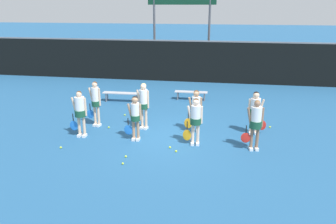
{
  "coord_description": "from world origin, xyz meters",
  "views": [
    {
      "loc": [
        1.82,
        -10.96,
        4.58
      ],
      "look_at": [
        -0.0,
        -0.02,
        0.91
      ],
      "focal_mm": 35.0,
      "sensor_mm": 36.0,
      "label": 1
    }
  ],
  "objects_px": {
    "player_5": "(143,102)",
    "tennis_ball_0": "(126,156)",
    "player_4": "(96,100)",
    "tennis_ball_5": "(170,147)",
    "tennis_ball_1": "(270,127)",
    "tennis_ball_8": "(76,116)",
    "tennis_ball_3": "(198,126)",
    "player_1": "(135,114)",
    "player_7": "(255,109)",
    "bench_courtside": "(122,94)",
    "tennis_ball_7": "(109,127)",
    "tennis_ball_10": "(123,163)",
    "bench_far": "(191,93)",
    "scoreboard": "(182,1)",
    "player_3": "(256,121)",
    "player_0": "(80,110)",
    "tennis_ball_6": "(176,151)",
    "tennis_ball_2": "(95,118)",
    "tennis_ball_4": "(61,147)",
    "player_6": "(196,108)",
    "tennis_ball_11": "(245,139)",
    "player_2": "(196,118)",
    "tennis_ball_9": "(125,115)"
  },
  "relations": [
    {
      "from": "player_1",
      "to": "tennis_ball_9",
      "type": "height_order",
      "value": "player_1"
    },
    {
      "from": "player_6",
      "to": "tennis_ball_2",
      "type": "bearing_deg",
      "value": 166.27
    },
    {
      "from": "bench_courtside",
      "to": "tennis_ball_3",
      "type": "height_order",
      "value": "bench_courtside"
    },
    {
      "from": "tennis_ball_9",
      "to": "tennis_ball_5",
      "type": "bearing_deg",
      "value": -50.63
    },
    {
      "from": "player_5",
      "to": "tennis_ball_11",
      "type": "xyz_separation_m",
      "value": [
        3.79,
        -0.52,
        -1.03
      ]
    },
    {
      "from": "bench_courtside",
      "to": "tennis_ball_5",
      "type": "xyz_separation_m",
      "value": [
        3.2,
        -5.03,
        -0.36
      ]
    },
    {
      "from": "scoreboard",
      "to": "player_4",
      "type": "height_order",
      "value": "scoreboard"
    },
    {
      "from": "tennis_ball_10",
      "to": "player_4",
      "type": "bearing_deg",
      "value": 123.11
    },
    {
      "from": "player_4",
      "to": "tennis_ball_10",
      "type": "bearing_deg",
      "value": -48.98
    },
    {
      "from": "player_6",
      "to": "player_7",
      "type": "relative_size",
      "value": 1.0
    },
    {
      "from": "tennis_ball_3",
      "to": "tennis_ball_4",
      "type": "bearing_deg",
      "value": -147.2
    },
    {
      "from": "tennis_ball_3",
      "to": "tennis_ball_0",
      "type": "bearing_deg",
      "value": -123.13
    },
    {
      "from": "scoreboard",
      "to": "bench_courtside",
      "type": "height_order",
      "value": "scoreboard"
    },
    {
      "from": "tennis_ball_10",
      "to": "tennis_ball_9",
      "type": "bearing_deg",
      "value": 105.88
    },
    {
      "from": "player_0",
      "to": "tennis_ball_8",
      "type": "bearing_deg",
      "value": 120.73
    },
    {
      "from": "player_1",
      "to": "tennis_ball_1",
      "type": "height_order",
      "value": "player_1"
    },
    {
      "from": "tennis_ball_0",
      "to": "player_3",
      "type": "bearing_deg",
      "value": 17.58
    },
    {
      "from": "tennis_ball_7",
      "to": "tennis_ball_10",
      "type": "relative_size",
      "value": 1.05
    },
    {
      "from": "scoreboard",
      "to": "player_3",
      "type": "height_order",
      "value": "scoreboard"
    },
    {
      "from": "player_1",
      "to": "tennis_ball_2",
      "type": "xyz_separation_m",
      "value": [
        -2.27,
        1.92,
        -0.92
      ]
    },
    {
      "from": "tennis_ball_0",
      "to": "player_0",
      "type": "bearing_deg",
      "value": 145.5
    },
    {
      "from": "scoreboard",
      "to": "bench_far",
      "type": "relative_size",
      "value": 3.68
    },
    {
      "from": "tennis_ball_2",
      "to": "bench_far",
      "type": "bearing_deg",
      "value": 43.48
    },
    {
      "from": "player_5",
      "to": "tennis_ball_0",
      "type": "relative_size",
      "value": 26.59
    },
    {
      "from": "tennis_ball_3",
      "to": "tennis_ball_1",
      "type": "bearing_deg",
      "value": 6.74
    },
    {
      "from": "bench_far",
      "to": "tennis_ball_5",
      "type": "relative_size",
      "value": 23.77
    },
    {
      "from": "tennis_ball_5",
      "to": "bench_courtside",
      "type": "bearing_deg",
      "value": 122.44
    },
    {
      "from": "tennis_ball_0",
      "to": "tennis_ball_11",
      "type": "height_order",
      "value": "tennis_ball_11"
    },
    {
      "from": "player_6",
      "to": "player_0",
      "type": "bearing_deg",
      "value": -167.47
    },
    {
      "from": "tennis_ball_1",
      "to": "tennis_ball_8",
      "type": "bearing_deg",
      "value": -179.85
    },
    {
      "from": "player_7",
      "to": "tennis_ball_6",
      "type": "relative_size",
      "value": 23.11
    },
    {
      "from": "player_1",
      "to": "player_7",
      "type": "height_order",
      "value": "player_1"
    },
    {
      "from": "player_1",
      "to": "player_6",
      "type": "relative_size",
      "value": 1.01
    },
    {
      "from": "scoreboard",
      "to": "tennis_ball_4",
      "type": "distance_m",
      "value": 13.0
    },
    {
      "from": "tennis_ball_4",
      "to": "bench_far",
      "type": "bearing_deg",
      "value": 60.52
    },
    {
      "from": "tennis_ball_11",
      "to": "bench_far",
      "type": "bearing_deg",
      "value": 116.45
    },
    {
      "from": "scoreboard",
      "to": "tennis_ball_2",
      "type": "bearing_deg",
      "value": -105.83
    },
    {
      "from": "player_2",
      "to": "tennis_ball_7",
      "type": "bearing_deg",
      "value": 161.25
    },
    {
      "from": "scoreboard",
      "to": "bench_far",
      "type": "distance_m",
      "value": 6.98
    },
    {
      "from": "bench_far",
      "to": "player_0",
      "type": "bearing_deg",
      "value": -122.5
    },
    {
      "from": "player_0",
      "to": "tennis_ball_11",
      "type": "xyz_separation_m",
      "value": [
        5.83,
        0.62,
        -0.97
      ]
    },
    {
      "from": "tennis_ball_5",
      "to": "tennis_ball_9",
      "type": "height_order",
      "value": "same"
    },
    {
      "from": "bench_far",
      "to": "tennis_ball_8",
      "type": "distance_m",
      "value": 5.72
    },
    {
      "from": "tennis_ball_4",
      "to": "tennis_ball_10",
      "type": "distance_m",
      "value": 2.5
    },
    {
      "from": "player_3",
      "to": "player_7",
      "type": "bearing_deg",
      "value": 77.45
    },
    {
      "from": "player_2",
      "to": "tennis_ball_10",
      "type": "bearing_deg",
      "value": -140.05
    },
    {
      "from": "tennis_ball_8",
      "to": "player_7",
      "type": "bearing_deg",
      "value": -5.38
    },
    {
      "from": "bench_courtside",
      "to": "player_4",
      "type": "height_order",
      "value": "player_4"
    },
    {
      "from": "tennis_ball_7",
      "to": "tennis_ball_10",
      "type": "distance_m",
      "value": 3.17
    },
    {
      "from": "player_4",
      "to": "tennis_ball_5",
      "type": "xyz_separation_m",
      "value": [
        3.17,
        -1.63,
        -1.02
      ]
    }
  ]
}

